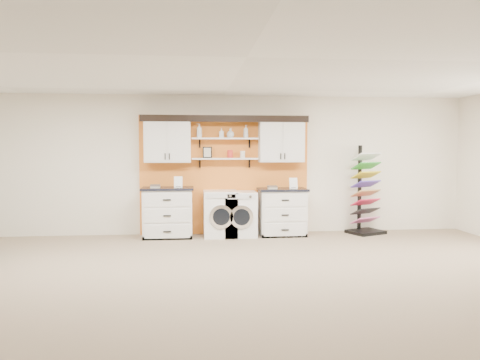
{
  "coord_description": "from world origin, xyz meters",
  "views": [
    {
      "loc": [
        -0.63,
        -5.49,
        1.75
      ],
      "look_at": [
        0.15,
        2.3,
        1.21
      ],
      "focal_mm": 35.0,
      "sensor_mm": 36.0,
      "label": 1
    }
  ],
  "objects": [
    {
      "name": "canister_cream",
      "position": [
        0.35,
        3.8,
        1.61
      ],
      "size": [
        0.1,
        0.1,
        0.14
      ],
      "primitive_type": "cylinder",
      "color": "silver",
      "rests_on": "shelf_lower"
    },
    {
      "name": "sample_rack",
      "position": [
        2.85,
        3.68,
        0.56
      ],
      "size": [
        0.81,
        0.76,
        1.8
      ],
      "rotation": [
        0.0,
        0.0,
        0.4
      ],
      "color": "black",
      "rests_on": "floor"
    },
    {
      "name": "shelf_lower",
      "position": [
        0.0,
        3.8,
        1.53
      ],
      "size": [
        1.32,
        0.28,
        0.03
      ],
      "primitive_type": "cube",
      "color": "white",
      "rests_on": "wall_back"
    },
    {
      "name": "picture_frame",
      "position": [
        -0.35,
        3.85,
        1.66
      ],
      "size": [
        0.18,
        0.02,
        0.22
      ],
      "color": "black",
      "rests_on": "shelf_lower"
    },
    {
      "name": "washer",
      "position": [
        -0.11,
        3.64,
        0.45
      ],
      "size": [
        0.65,
        0.71,
        0.9
      ],
      "color": "white",
      "rests_on": "floor"
    },
    {
      "name": "upper_cabinet_right",
      "position": [
        1.13,
        3.79,
        1.88
      ],
      "size": [
        0.9,
        0.35,
        0.84
      ],
      "color": "white",
      "rests_on": "wall_back"
    },
    {
      "name": "shelf_upper",
      "position": [
        0.0,
        3.8,
        1.93
      ],
      "size": [
        1.32,
        0.28,
        0.03
      ],
      "primitive_type": "cube",
      "color": "white",
      "rests_on": "wall_back"
    },
    {
      "name": "ceiling",
      "position": [
        0.0,
        0.0,
        2.8
      ],
      "size": [
        10.0,
        10.0,
        0.0
      ],
      "primitive_type": "plane",
      "rotation": [
        3.14,
        0.0,
        0.0
      ],
      "color": "white",
      "rests_on": "wall_back"
    },
    {
      "name": "crown_molding",
      "position": [
        0.0,
        3.81,
        2.33
      ],
      "size": [
        3.3,
        0.41,
        0.13
      ],
      "color": "black",
      "rests_on": "wall_back"
    },
    {
      "name": "base_cabinet_left",
      "position": [
        -1.13,
        3.64,
        0.49
      ],
      "size": [
        1.0,
        0.66,
        0.98
      ],
      "color": "white",
      "rests_on": "floor"
    },
    {
      "name": "canister_red",
      "position": [
        0.1,
        3.8,
        1.62
      ],
      "size": [
        0.11,
        0.11,
        0.16
      ],
      "primitive_type": "cylinder",
      "color": "red",
      "rests_on": "shelf_lower"
    },
    {
      "name": "wall_front",
      "position": [
        0.0,
        -4.0,
        1.4
      ],
      "size": [
        10.0,
        0.0,
        10.0
      ],
      "primitive_type": "plane",
      "rotation": [
        -1.57,
        0.0,
        0.0
      ],
      "color": "silver",
      "rests_on": "floor"
    },
    {
      "name": "floor",
      "position": [
        0.0,
        0.0,
        0.0
      ],
      "size": [
        10.0,
        10.0,
        0.0
      ],
      "primitive_type": "plane",
      "color": "#876F5B",
      "rests_on": "ground"
    },
    {
      "name": "soap_bottle_d",
      "position": [
        0.42,
        3.8,
        2.07
      ],
      "size": [
        0.14,
        0.14,
        0.26
      ],
      "primitive_type": "imported",
      "rotation": [
        0.0,
        0.0,
        2.35
      ],
      "color": "silver",
      "rests_on": "shelf_upper"
    },
    {
      "name": "soap_bottle_c",
      "position": [
        0.11,
        3.8,
        2.04
      ],
      "size": [
        0.2,
        0.2,
        0.19
      ],
      "primitive_type": "imported",
      "rotation": [
        0.0,
        0.0,
        2.04
      ],
      "color": "silver",
      "rests_on": "shelf_upper"
    },
    {
      "name": "wall_back",
      "position": [
        0.0,
        4.0,
        1.4
      ],
      "size": [
        10.0,
        0.0,
        10.0
      ],
      "primitive_type": "plane",
      "rotation": [
        1.57,
        0.0,
        0.0
      ],
      "color": "silver",
      "rests_on": "floor"
    },
    {
      "name": "base_cabinet_right",
      "position": [
        1.13,
        3.64,
        0.47
      ],
      "size": [
        0.96,
        0.66,
        0.94
      ],
      "color": "white",
      "rests_on": "floor"
    },
    {
      "name": "soap_bottle_a",
      "position": [
        -0.51,
        3.8,
        2.08
      ],
      "size": [
        0.12,
        0.12,
        0.28
      ],
      "primitive_type": "imported",
      "rotation": [
        0.0,
        0.0,
        -1.47
      ],
      "color": "silver",
      "rests_on": "shelf_upper"
    },
    {
      "name": "accent_panel",
      "position": [
        0.0,
        3.96,
        1.2
      ],
      "size": [
        3.4,
        0.07,
        2.4
      ],
      "primitive_type": "cube",
      "color": "orange",
      "rests_on": "wall_back"
    },
    {
      "name": "dryer",
      "position": [
        0.28,
        3.64,
        0.44
      ],
      "size": [
        0.63,
        0.71,
        0.88
      ],
      "color": "white",
      "rests_on": "floor"
    },
    {
      "name": "soap_bottle_b",
      "position": [
        -0.07,
        3.8,
        2.04
      ],
      "size": [
        0.09,
        0.09,
        0.19
      ],
      "primitive_type": "imported",
      "rotation": [
        0.0,
        0.0,
        3.12
      ],
      "color": "silver",
      "rests_on": "shelf_upper"
    },
    {
      "name": "upper_cabinet_left",
      "position": [
        -1.13,
        3.79,
        1.88
      ],
      "size": [
        0.9,
        0.35,
        0.84
      ],
      "color": "white",
      "rests_on": "wall_back"
    }
  ]
}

